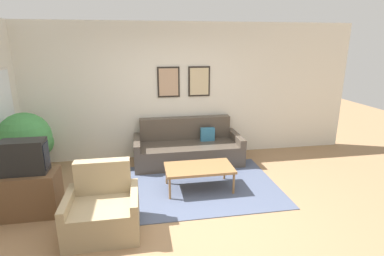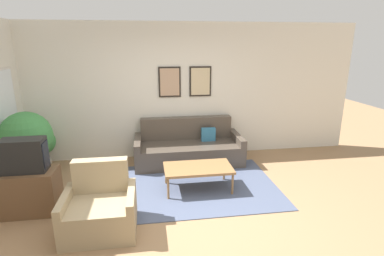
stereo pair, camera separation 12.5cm
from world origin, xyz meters
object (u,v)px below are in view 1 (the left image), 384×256
tv (24,157)px  armchair (103,210)px  couch (188,148)px  coffee_table (199,169)px  potted_plant_tall (25,140)px

tv → armchair: bearing=-29.0°
couch → coffee_table: couch is taller
coffee_table → armchair: (-1.40, -0.88, -0.08)m
coffee_table → armchair: armchair is taller
potted_plant_tall → coffee_table: bearing=-12.1°
couch → potted_plant_tall: bearing=-167.4°
couch → potted_plant_tall: 2.84m
potted_plant_tall → couch: bearing=12.6°
couch → tv: 2.92m
coffee_table → armchair: 1.66m
coffee_table → tv: tv is taller
armchair → couch: bearing=66.6°
tv → coffee_table: bearing=7.3°
coffee_table → tv: bearing=-172.7°
armchair → potted_plant_tall: size_ratio=0.71×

